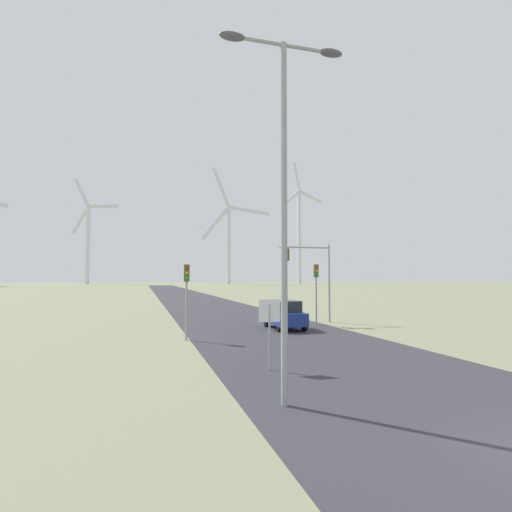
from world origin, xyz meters
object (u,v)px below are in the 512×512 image
Objects in this scene: traffic_light_mast_overhead at (312,267)px; wind_turbine_center at (229,235)px; traffic_light_post_near_right at (316,281)px; streetlamp at (284,171)px; car_approaching at (285,315)px; stop_sign_near at (269,321)px; wind_turbine_right at (299,228)px; wind_turbine_left at (88,236)px; traffic_light_post_near_left at (187,285)px.

traffic_light_mast_overhead is 178.47m from wind_turbine_center.
streetlamp is at bearing -117.21° from traffic_light_post_near_right.
traffic_light_mast_overhead reaches higher than car_approaching.
traffic_light_post_near_right reaches higher than car_approaching.
stop_sign_near is at bearing 77.80° from streetlamp.
stop_sign_near is at bearing -119.71° from traffic_light_mast_overhead.
wind_turbine_left is at bearing 174.44° from wind_turbine_right.
stop_sign_near is 13.99m from traffic_light_post_near_right.
streetlamp is 3.85× the size of stop_sign_near.
wind_turbine_right reaches higher than wind_turbine_left.
traffic_light_mast_overhead is 204.41m from wind_turbine_left.
streetlamp is 223.22m from wind_turbine_right.
traffic_light_mast_overhead reaches higher than traffic_light_post_near_right.
stop_sign_near is at bearing -101.54° from wind_turbine_center.
wind_turbine_center is (38.34, 187.71, 23.74)m from stop_sign_near.
wind_turbine_left is 0.93× the size of wind_turbine_center.
wind_turbine_center reaches higher than streetlamp.
traffic_light_post_near_right is (8.09, 15.74, -3.04)m from streetlamp.
traffic_light_post_near_left is 7.56m from car_approaching.
stop_sign_near is at bearing -112.44° from wind_turbine_right.
wind_turbine_left is at bearing 101.31° from traffic_light_mast_overhead.
wind_turbine_right is (83.15, 201.34, 30.30)m from stop_sign_near.
wind_turbine_center reaches higher than traffic_light_mast_overhead.
wind_turbine_left reaches higher than traffic_light_mast_overhead.
streetlamp reaches higher than traffic_light_post_near_left.
wind_turbine_right reaches higher than traffic_light_post_near_left.
wind_turbine_center is at bearing 79.97° from traffic_light_post_near_right.
wind_turbine_left is (-39.59, 200.70, 22.29)m from traffic_light_post_near_right.
wind_turbine_right is (115.48, -11.25, 6.69)m from wind_turbine_left.
wind_turbine_center is 47.29m from wind_turbine_right.
traffic_light_post_near_right is at bearing 58.59° from stop_sign_near.
traffic_light_mast_overhead is (7.55, 13.23, 2.32)m from stop_sign_near.
wind_turbine_left is (-31.50, 216.44, 19.24)m from streetlamp.
wind_turbine_center is at bearing 79.17° from car_approaching.
traffic_light_mast_overhead is at bearing 63.87° from streetlamp.
wind_turbine_right is (78.67, 190.67, 31.15)m from car_approaching.
streetlamp is at bearing -83.47° from traffic_light_post_near_left.
car_approaching is at bearing -100.83° from wind_turbine_center.
stop_sign_near is 193.05m from wind_turbine_center.
streetlamp is at bearing -110.10° from car_approaching.
traffic_light_post_near_right is at bearing -100.03° from wind_turbine_center.
car_approaching is 0.06× the size of wind_turbine_right.
traffic_light_mast_overhead is at bearing 60.29° from stop_sign_near.
traffic_light_post_near_left is at bearing -102.67° from wind_turbine_center.
stop_sign_near is 0.04× the size of wind_turbine_left.
traffic_light_post_near_right is (9.41, 4.24, 0.16)m from traffic_light_post_near_left.
wind_turbine_left is at bearing 101.16° from traffic_light_post_near_right.
car_approaching is 181.92m from wind_turbine_center.
streetlamp is at bearing -112.26° from wind_turbine_right.
streetlamp reaches higher than car_approaching.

